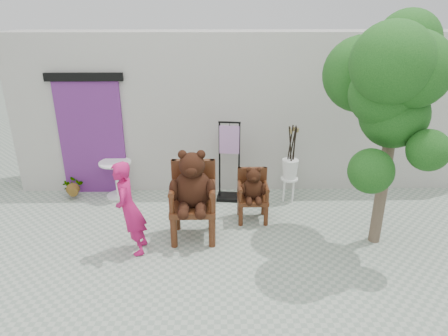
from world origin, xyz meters
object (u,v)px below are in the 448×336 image
Objects in this scene: stool_bucket at (290,169)px; chair_big at (193,189)px; cafe_table at (116,175)px; display_stand at (229,170)px; tree at (389,81)px; person at (129,209)px; chair_small at (253,189)px.

chair_big is at bearing -143.43° from stool_bucket.
display_stand reaches higher than cafe_table.
tree reaches higher than chair_big.
tree reaches higher than display_stand.
cafe_table is 2.15m from display_stand.
chair_big is 1.01× the size of stool_bucket.
person is at bearing -156.32° from chair_big.
display_stand is 1.04× the size of stool_bucket.
stool_bucket is (0.75, 0.72, 0.08)m from chair_small.
chair_big is 0.43× the size of tree.
cafe_table is at bearing 157.53° from tree.
stool_bucket is (2.61, 1.66, -0.07)m from person.
chair_small is at bearing 29.63° from chair_big.
cafe_table is 0.47× the size of display_stand.
chair_big is 1.50m from display_stand.
display_stand is at bearing -4.04° from cafe_table.
chair_small is at bearing -135.97° from stool_bucket.
stool_bucket is at bearing 2.64° from display_stand.
chair_small is 0.67× the size of stool_bucket.
display_stand is 3.22m from tree.
chair_big is 0.98m from person.
person is 0.97× the size of stool_bucket.
person is at bearing -147.46° from stool_bucket.
tree is (1.68, -0.78, 1.92)m from chair_small.
chair_big reaches higher than stool_bucket.
chair_big is 1.15m from chair_small.
tree is at bearing -22.47° from cafe_table.
chair_small is 2.69m from cafe_table.
cafe_table is at bearing -177.05° from display_stand.
display_stand is at bearing 142.37° from tree.
stool_bucket is (1.12, -0.08, 0.06)m from display_stand.
stool_bucket is at bearing -4.14° from cafe_table.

